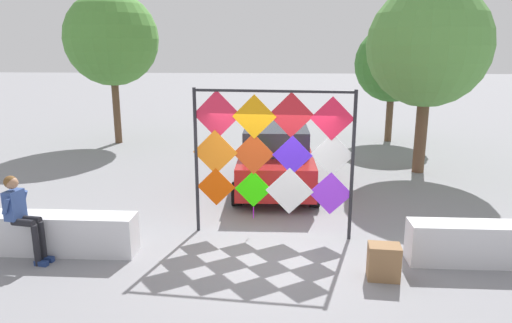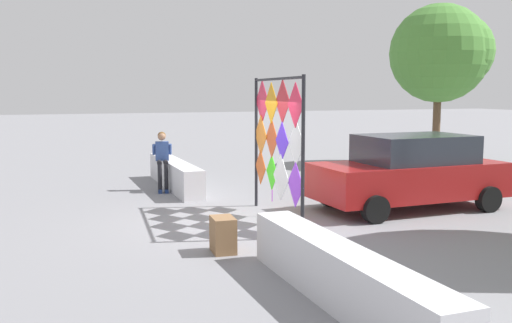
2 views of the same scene
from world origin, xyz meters
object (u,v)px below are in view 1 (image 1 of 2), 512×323
object	(u,v)px
cardboard_box_large	(384,262)
parked_car	(276,157)
tree_palm_like	(114,39)
seated_vendor	(21,212)
kite_display_rack	(272,150)
tree_far_right	(429,44)
tree_broadleaf	(391,62)

from	to	relation	value
cardboard_box_large	parked_car	bearing A→B (deg)	110.45
cardboard_box_large	tree_palm_like	bearing A→B (deg)	127.04
seated_vendor	tree_palm_like	xyz separation A→B (m)	(-2.01, 10.76, 3.10)
parked_car	tree_palm_like	world-z (taller)	tree_palm_like
kite_display_rack	tree_far_right	xyz separation A→B (m)	(4.48, 5.42, 2.07)
parked_car	seated_vendor	bearing A→B (deg)	-132.32
kite_display_rack	tree_palm_like	xyz separation A→B (m)	(-6.39, 9.24, 2.27)
tree_far_right	tree_broadleaf	size ratio (longest dim) A/B	1.21
tree_far_right	cardboard_box_large	bearing A→B (deg)	-109.55
kite_display_rack	tree_broadleaf	bearing A→B (deg)	66.32
tree_palm_like	tree_broadleaf	world-z (taller)	tree_palm_like
parked_car	kite_display_rack	bearing A→B (deg)	-90.42
seated_vendor	tree_far_right	xyz separation A→B (m)	(8.85, 6.94, 2.90)
kite_display_rack	seated_vendor	distance (m)	4.71
seated_vendor	cardboard_box_large	xyz separation A→B (m)	(6.30, -0.25, -0.65)
parked_car	tree_broadleaf	distance (m)	8.51
kite_display_rack	cardboard_box_large	xyz separation A→B (m)	(1.92, -1.78, -1.49)
tree_far_right	tree_palm_like	bearing A→B (deg)	160.63
parked_car	tree_palm_like	size ratio (longest dim) A/B	0.76
kite_display_rack	tree_far_right	bearing A→B (deg)	50.44
kite_display_rack	tree_far_right	world-z (taller)	tree_far_right
cardboard_box_large	tree_broadleaf	world-z (taller)	tree_broadleaf
cardboard_box_large	tree_far_right	bearing A→B (deg)	70.45
kite_display_rack	parked_car	distance (m)	3.44
tree_palm_like	tree_far_right	distance (m)	11.52
seated_vendor	tree_palm_like	bearing A→B (deg)	100.59
tree_palm_like	tree_far_right	world-z (taller)	tree_palm_like
kite_display_rack	seated_vendor	bearing A→B (deg)	-160.84
parked_car	tree_palm_like	distance (m)	9.30
cardboard_box_large	tree_palm_like	xyz separation A→B (m)	(-8.31, 11.01, 3.76)
parked_car	tree_palm_like	xyz separation A→B (m)	(-6.41, 5.93, 3.19)
seated_vendor	kite_display_rack	bearing A→B (deg)	19.16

